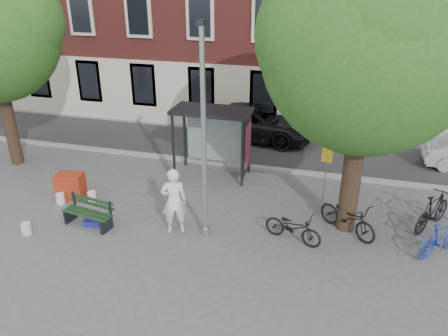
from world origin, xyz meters
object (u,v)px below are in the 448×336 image
object	(u,v)px
bus_shelter	(223,128)
bike_d	(433,211)
bike_b	(440,238)
bike_c	(348,217)
painter	(174,201)
car_dark	(255,122)
bike_a	(293,227)
lamppost	(204,148)
bench	(89,214)
red_stand	(70,186)
notice_sign	(326,164)

from	to	relation	value
bus_shelter	bike_d	world-z (taller)	bus_shelter
bike_b	bike_c	size ratio (longest dim) A/B	0.85
painter	bus_shelter	bearing A→B (deg)	-117.67
bike_d	car_dark	xyz separation A→B (m)	(-6.78, 6.22, 0.19)
car_dark	bike_b	bearing A→B (deg)	-132.67
bike_a	bike_c	size ratio (longest dim) A/B	0.87
lamppost	bench	size ratio (longest dim) A/B	3.59
lamppost	car_dark	bearing A→B (deg)	91.91
car_dark	red_stand	bearing A→B (deg)	152.33
painter	lamppost	bearing A→B (deg)	160.81
bike_a	bike_c	bearing A→B (deg)	-42.26
bus_shelter	car_dark	distance (m)	4.46
painter	red_stand	xyz separation A→B (m)	(-4.22, 1.03, -0.58)
bench	notice_sign	size ratio (longest dim) A/B	0.83
lamppost	bench	world-z (taller)	lamppost
bike_b	bike_a	bearing A→B (deg)	52.35
bus_shelter	bike_b	distance (m)	7.97
bike_a	bike_c	xyz separation A→B (m)	(1.50, 0.87, 0.07)
painter	bike_a	size ratio (longest dim) A/B	1.19
painter	bench	xyz separation A→B (m)	(-2.68, -0.37, -0.65)
bus_shelter	red_stand	distance (m)	5.72
bike_b	red_stand	distance (m)	11.66
bus_shelter	red_stand	xyz separation A→B (m)	(-4.55, -3.14, -1.47)
bike_b	notice_sign	distance (m)	3.92
bus_shelter	bike_b	size ratio (longest dim) A/B	1.67
bus_shelter	bike_c	xyz separation A→B (m)	(4.64, -2.88, -1.39)
bike_b	bike_d	world-z (taller)	bike_d
bus_shelter	painter	bearing A→B (deg)	-94.52
bike_b	car_dark	world-z (taller)	car_dark
red_stand	notice_sign	distance (m)	8.64
bus_shelter	bench	distance (m)	5.66
bike_b	car_dark	xyz separation A→B (m)	(-6.78, 7.60, 0.26)
bike_a	red_stand	world-z (taller)	bike_a
bus_shelter	bike_a	distance (m)	5.10
bike_a	painter	bearing A→B (deg)	114.72
lamppost	bus_shelter	bearing A→B (deg)	98.43
bike_b	bike_c	world-z (taller)	bike_c
lamppost	bike_d	xyz separation A→B (m)	(6.50, 2.18, -2.19)
car_dark	red_stand	xyz separation A→B (m)	(-4.88, -7.44, -0.32)
car_dark	bus_shelter	bearing A→B (deg)	-178.76
bus_shelter	bike_a	size ratio (longest dim) A/B	1.63
painter	bike_c	bearing A→B (deg)	171.43
lamppost	bike_c	distance (m)	4.78
bus_shelter	car_dark	world-z (taller)	bus_shelter
car_dark	notice_sign	size ratio (longest dim) A/B	2.72
bike_b	bus_shelter	bearing A→B (deg)	21.13
bike_b	red_stand	xyz separation A→B (m)	(-11.66, 0.17, -0.06)
bike_b	notice_sign	world-z (taller)	notice_sign
bike_a	bike_b	distance (m)	3.99
bike_c	red_stand	size ratio (longest dim) A/B	2.22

